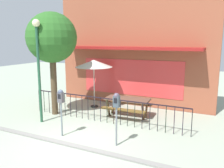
% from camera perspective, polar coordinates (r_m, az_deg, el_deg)
% --- Properties ---
extents(ground, '(40.00, 40.00, 0.00)m').
position_cam_1_polar(ground, '(7.72, -8.76, -13.36)').
color(ground, '#97A38F').
extents(pub_storefront, '(7.68, 1.52, 5.24)m').
position_cam_1_polar(pub_storefront, '(11.39, 5.04, 8.00)').
color(pub_storefront, '#572C24').
rests_on(pub_storefront, ground).
extents(patio_fence_front, '(6.48, 0.04, 0.97)m').
position_cam_1_polar(patio_fence_front, '(9.01, -2.03, -5.24)').
color(patio_fence_front, black).
rests_on(patio_fence_front, ground).
extents(picnic_table_left, '(1.88, 1.46, 0.79)m').
position_cam_1_polar(picnic_table_left, '(9.69, 3.74, -4.41)').
color(picnic_table_left, brown).
rests_on(picnic_table_left, ground).
extents(patio_umbrella, '(1.71, 1.71, 2.22)m').
position_cam_1_polar(patio_umbrella, '(10.86, -4.41, 4.89)').
color(patio_umbrella, black).
rests_on(patio_umbrella, ground).
extents(parking_meter_near, '(0.18, 0.17, 1.62)m').
position_cam_1_polar(parking_meter_near, '(6.89, 1.09, -5.19)').
color(parking_meter_near, slate).
rests_on(parking_meter_near, ground).
extents(parking_meter_far, '(0.18, 0.17, 1.56)m').
position_cam_1_polar(parking_meter_far, '(7.77, -12.28, -3.92)').
color(parking_meter_far, slate).
rests_on(parking_meter_far, ground).
extents(street_tree, '(2.04, 2.04, 4.23)m').
position_cam_1_polar(street_tree, '(9.99, -14.36, 10.61)').
color(street_tree, '#4A3825').
rests_on(street_tree, ground).
extents(street_lamp, '(0.28, 0.28, 3.85)m').
position_cam_1_polar(street_lamp, '(9.12, -17.46, 6.38)').
color(street_lamp, '#225036').
rests_on(street_lamp, ground).
extents(curb_edge, '(10.75, 0.20, 0.11)m').
position_cam_1_polar(curb_edge, '(7.45, -10.47, -14.37)').
color(curb_edge, gray).
rests_on(curb_edge, ground).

